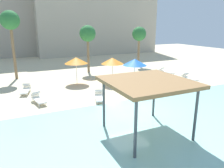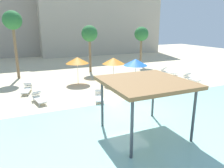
# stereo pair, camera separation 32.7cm
# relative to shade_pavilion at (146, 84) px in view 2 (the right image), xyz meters

# --- Properties ---
(ground_plane) EXTENTS (80.00, 80.00, 0.00)m
(ground_plane) POSITION_rel_shade_pavilion_xyz_m (0.84, 3.45, -2.73)
(ground_plane) COLOR beige
(lagoon_water) EXTENTS (44.00, 13.50, 0.04)m
(lagoon_water) POSITION_rel_shade_pavilion_xyz_m (0.84, -1.80, -2.71)
(lagoon_water) COLOR #99D1C6
(lagoon_water) RESTS_ON ground
(shade_pavilion) EXTENTS (4.07, 4.07, 2.92)m
(shade_pavilion) POSITION_rel_shade_pavilion_xyz_m (0.00, 0.00, 0.00)
(shade_pavilion) COLOR #42474C
(shade_pavilion) RESTS_ON ground
(beach_umbrella_blue_1) EXTENTS (2.09, 2.09, 2.74)m
(beach_umbrella_blue_1) POSITION_rel_shade_pavilion_xyz_m (3.67, 7.34, -0.28)
(beach_umbrella_blue_1) COLOR silver
(beach_umbrella_blue_1) RESTS_ON ground
(beach_umbrella_orange_2) EXTENTS (2.23, 2.23, 2.57)m
(beach_umbrella_orange_2) POSITION_rel_shade_pavilion_xyz_m (-0.38, 11.57, -0.47)
(beach_umbrella_orange_2) COLOR silver
(beach_umbrella_orange_2) RESTS_ON ground
(beach_umbrella_orange_3) EXTENTS (2.17, 2.17, 2.55)m
(beach_umbrella_orange_3) POSITION_rel_shade_pavilion_xyz_m (2.75, 9.95, -0.48)
(beach_umbrella_orange_3) COLOR silver
(beach_umbrella_orange_3) RESTS_ON ground
(lounge_chair_0) EXTENTS (1.15, 1.99, 0.74)m
(lounge_chair_0) POSITION_rel_shade_pavilion_xyz_m (-0.28, 5.89, -2.40)
(lounge_chair_0) COLOR white
(lounge_chair_0) RESTS_ON ground
(lounge_chair_1) EXTENTS (1.04, 1.99, 0.74)m
(lounge_chair_1) POSITION_rel_shade_pavilion_xyz_m (-5.23, 10.22, -2.40)
(lounge_chair_1) COLOR white
(lounge_chair_1) RESTS_ON ground
(lounge_chair_3) EXTENTS (1.29, 1.98, 0.74)m
(lounge_chair_3) POSITION_rel_shade_pavilion_xyz_m (10.23, 11.06, -2.40)
(lounge_chair_3) COLOR white
(lounge_chair_3) RESTS_ON ground
(lounge_chair_4) EXTENTS (0.62, 1.90, 0.74)m
(lounge_chair_4) POSITION_rel_shade_pavilion_xyz_m (10.37, 7.53, -2.40)
(lounge_chair_4) COLOR white
(lounge_chair_4) RESTS_ON ground
(lounge_chair_6) EXTENTS (0.95, 1.98, 0.74)m
(lounge_chair_6) POSITION_rel_shade_pavilion_xyz_m (-4.57, 7.33, -2.40)
(lounge_chair_6) COLOR white
(lounge_chair_6) RESTS_ON ground
(palm_tree_0) EXTENTS (1.90, 1.90, 5.56)m
(palm_tree_0) POSITION_rel_shade_pavilion_xyz_m (2.38, 15.96, 1.77)
(palm_tree_0) COLOR brown
(palm_tree_0) RESTS_ON ground
(palm_tree_2) EXTENTS (1.90, 1.90, 7.00)m
(palm_tree_2) POSITION_rel_shade_pavilion_xyz_m (-5.74, 16.00, 3.12)
(palm_tree_2) COLOR brown
(palm_tree_2) RESTS_ON ground
(palm_tree_3) EXTENTS (1.90, 1.90, 5.36)m
(palm_tree_3) POSITION_rel_shade_pavilion_xyz_m (10.06, 16.92, 1.57)
(palm_tree_3) COLOR brown
(palm_tree_3) RESTS_ON ground
(hotel_block_0) EXTENTS (17.30, 9.96, 19.72)m
(hotel_block_0) POSITION_rel_shade_pavilion_xyz_m (-7.12, 37.58, 7.13)
(hotel_block_0) COLOR #9E9384
(hotel_block_0) RESTS_ON ground
(hotel_block_1) EXTENTS (23.65, 10.02, 15.70)m
(hotel_block_1) POSITION_rel_shade_pavilion_xyz_m (10.22, 34.46, 5.12)
(hotel_block_1) COLOR #B2A893
(hotel_block_1) RESTS_ON ground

